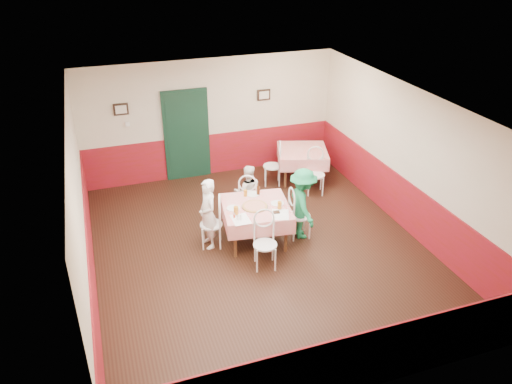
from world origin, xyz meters
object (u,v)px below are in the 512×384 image
object	(u,v)px
chair_far	(248,199)
diner_right	(303,204)
chair_second_a	(272,166)
beer_bottle	(258,190)
diner_left	(208,214)
glass_a	(236,210)
chair_left	(211,224)
chair_right	(300,216)
chair_near	(265,245)
pizza	(255,206)
glass_b	(280,205)
glass_c	(245,193)
main_table	(256,223)
chair_second_b	(315,175)
diner_far	(248,192)
wallet	(276,212)
second_table	(302,165)

from	to	relation	value
chair_far	diner_right	size ratio (longest dim) A/B	0.63
chair_second_a	beer_bottle	distance (m)	2.06
chair_second_a	diner_left	world-z (taller)	diner_left
glass_a	chair_left	bearing A→B (deg)	143.82
chair_right	diner_left	distance (m)	1.77
chair_near	glass_a	bearing A→B (deg)	127.89
chair_near	pizza	bearing A→B (deg)	96.26
glass_b	glass_c	distance (m)	0.81
chair_second_a	main_table	bearing A→B (deg)	-10.06
chair_second_b	beer_bottle	size ratio (longest dim) A/B	4.06
glass_b	diner_right	size ratio (longest dim) A/B	0.10
glass_a	diner_far	world-z (taller)	diner_far
wallet	diner_left	xyz separation A→B (m)	(-1.16, 0.49, -0.09)
second_table	chair_near	xyz separation A→B (m)	(-2.01, -3.01, 0.08)
chair_left	glass_a	world-z (taller)	glass_a
chair_far	pizza	size ratio (longest dim) A/B	1.93
chair_near	chair_second_a	world-z (taller)	same
chair_far	beer_bottle	world-z (taller)	beer_bottle
chair_far	beer_bottle	size ratio (longest dim) A/B	4.06
diner_left	diner_far	xyz separation A→B (m)	(1.02, 0.76, -0.10)
chair_left	glass_c	distance (m)	0.91
diner_far	diner_right	bearing A→B (deg)	138.88
chair_left	wallet	size ratio (longest dim) A/B	8.18
second_table	wallet	distance (m)	3.03
diner_left	chair_far	bearing A→B (deg)	118.52
chair_right	chair_second_b	size ratio (longest dim) A/B	1.00
chair_far	glass_b	size ratio (longest dim) A/B	6.25
chair_second_b	glass_b	size ratio (longest dim) A/B	6.25
wallet	chair_far	bearing A→B (deg)	105.21
diner_left	chair_left	bearing A→B (deg)	75.15
chair_near	glass_b	distance (m)	0.86
beer_bottle	chair_second_a	bearing A→B (deg)	61.60
glass_c	chair_left	bearing A→B (deg)	-158.10
diner_left	second_table	bearing A→B (deg)	119.59
second_table	chair_far	distance (m)	2.21
glass_b	wallet	size ratio (longest dim) A/B	1.31
chair_left	diner_right	size ratio (longest dim) A/B	0.63
glass_b	diner_left	world-z (taller)	diner_left
chair_second_a	glass_c	bearing A→B (deg)	-17.13
glass_c	beer_bottle	bearing A→B (deg)	-7.59
glass_c	diner_far	size ratio (longest dim) A/B	0.11
chair_second_b	wallet	xyz separation A→B (m)	(-1.62, -1.78, 0.32)
chair_far	chair_second_a	size ratio (longest dim) A/B	1.00
second_table	chair_left	world-z (taller)	chair_left
chair_far	glass_b	distance (m)	1.18
glass_b	beer_bottle	xyz separation A→B (m)	(-0.19, 0.64, 0.04)
chair_near	chair_right	bearing A→B (deg)	49.20
glass_a	wallet	bearing A→B (deg)	-14.81
pizza	chair_near	bearing A→B (deg)	-96.05
diner_left	diner_far	bearing A→B (deg)	120.15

